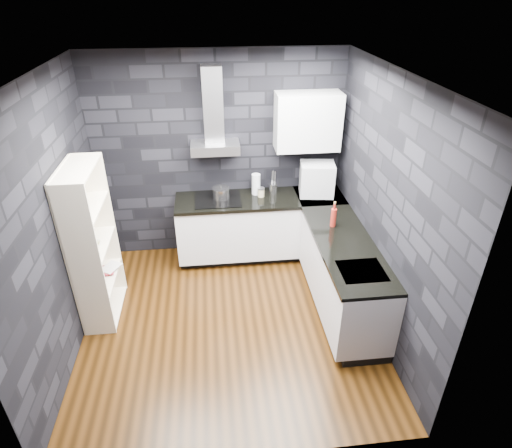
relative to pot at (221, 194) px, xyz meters
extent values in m
plane|color=#3B2009|center=(0.00, -1.32, -0.98)|extent=(3.20, 3.20, 0.00)
plane|color=white|center=(0.00, -1.32, 1.72)|extent=(3.20, 3.20, 0.00)
cube|color=black|center=(0.00, 0.30, 0.37)|extent=(3.20, 0.05, 2.70)
cube|color=black|center=(0.00, -2.95, 0.37)|extent=(3.20, 0.05, 2.70)
cube|color=black|center=(-1.62, -1.32, 0.37)|extent=(0.05, 3.20, 2.70)
cube|color=black|center=(1.63, -1.32, 0.37)|extent=(0.05, 3.20, 2.70)
cube|color=black|center=(0.50, 0.02, -0.93)|extent=(2.18, 0.50, 0.10)
cube|color=black|center=(1.34, -1.22, -0.93)|extent=(0.50, 1.78, 0.10)
cube|color=white|center=(0.50, -0.02, -0.50)|extent=(2.20, 0.60, 0.76)
cube|color=white|center=(1.30, -1.22, -0.50)|extent=(0.60, 1.80, 0.76)
cube|color=black|center=(0.50, -0.03, -0.10)|extent=(2.20, 0.62, 0.04)
cube|color=black|center=(1.29, -1.22, -0.10)|extent=(0.62, 1.80, 0.04)
cube|color=black|center=(1.30, -0.02, -0.10)|extent=(0.62, 0.62, 0.04)
cube|color=#AAA9AE|center=(-0.05, 0.11, 0.58)|extent=(0.60, 0.34, 0.12)
cube|color=#AAA9AE|center=(-0.05, 0.18, 1.09)|extent=(0.24, 0.20, 0.90)
cube|color=silver|center=(1.10, 0.10, 0.87)|extent=(0.80, 0.35, 0.70)
cube|color=black|center=(-0.05, -0.02, -0.07)|extent=(0.58, 0.50, 0.01)
cube|color=#AAA9AE|center=(1.30, -1.72, -0.08)|extent=(0.44, 0.40, 0.01)
cylinder|color=#B7B7BC|center=(0.00, 0.00, 0.00)|extent=(0.24, 0.24, 0.13)
cylinder|color=silver|center=(0.46, 0.10, 0.06)|extent=(0.12, 0.12, 0.28)
cylinder|color=tan|center=(0.52, 0.01, -0.02)|extent=(0.10, 0.10, 0.11)
cylinder|color=#B7B7BC|center=(0.69, 0.09, -0.01)|extent=(0.11, 0.11, 0.13)
cube|color=#B9BCC2|center=(1.24, -0.02, 0.15)|extent=(0.47, 0.39, 0.43)
cylinder|color=maroon|center=(1.25, -0.84, 0.03)|extent=(0.08, 0.08, 0.22)
cube|color=#F6EACD|center=(-1.42, -0.96, -0.08)|extent=(0.38, 0.82, 1.80)
imported|color=silver|center=(-1.42, -1.03, -0.04)|extent=(0.21, 0.21, 0.05)
imported|color=maroon|center=(-1.43, -0.85, -0.40)|extent=(0.15, 0.04, 0.20)
imported|color=#B2B2B2|center=(-1.40, -0.76, -0.38)|extent=(0.15, 0.10, 0.23)
camera|label=1|loc=(-0.11, -4.98, 2.42)|focal=30.00mm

